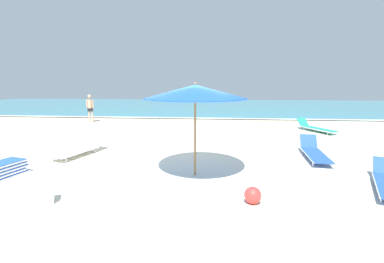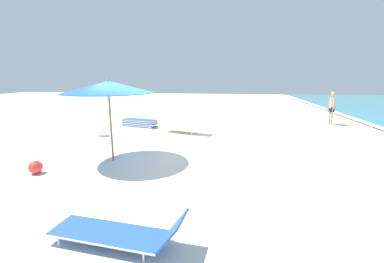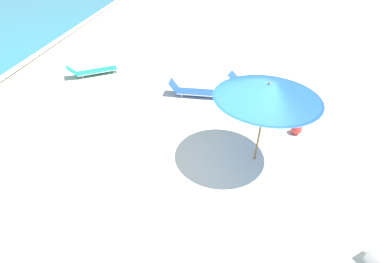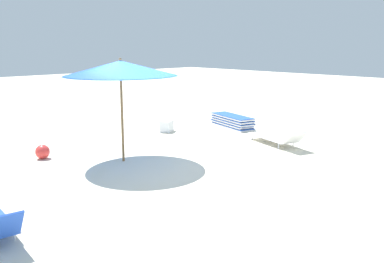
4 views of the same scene
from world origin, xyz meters
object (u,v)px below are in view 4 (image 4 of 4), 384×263
(beach_ball, at_px, (43,152))
(lounger_stack, at_px, (232,121))
(cooler_box, at_px, (167,126))
(sun_lounger_under_umbrella, at_px, (277,137))
(beach_umbrella, at_px, (121,69))

(beach_ball, bearing_deg, lounger_stack, 174.81)
(cooler_box, bearing_deg, lounger_stack, 127.08)
(sun_lounger_under_umbrella, height_order, beach_ball, sun_lounger_under_umbrella)
(sun_lounger_under_umbrella, bearing_deg, beach_umbrella, -4.04)
(lounger_stack, relative_size, beach_ball, 5.56)
(beach_umbrella, xyz_separation_m, sun_lounger_under_umbrella, (-4.17, 1.63, -2.06))
(cooler_box, bearing_deg, beach_umbrella, 4.18)
(beach_umbrella, relative_size, cooler_box, 4.49)
(lounger_stack, bearing_deg, cooler_box, -9.67)
(beach_ball, bearing_deg, sun_lounger_under_umbrella, 149.67)
(beach_ball, bearing_deg, cooler_box, -175.03)
(beach_ball, distance_m, cooler_box, 4.46)
(lounger_stack, distance_m, cooler_box, 2.37)
(beach_umbrella, relative_size, lounger_stack, 1.36)
(beach_umbrella, distance_m, beach_ball, 2.95)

